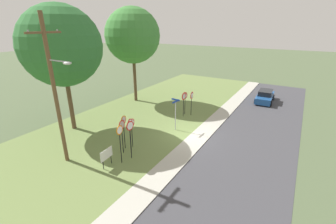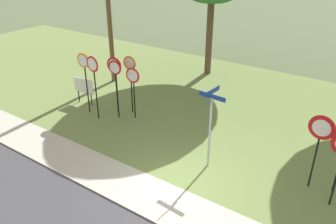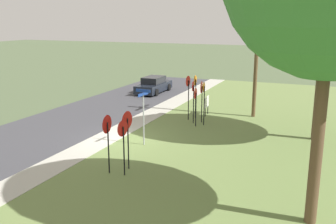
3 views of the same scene
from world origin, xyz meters
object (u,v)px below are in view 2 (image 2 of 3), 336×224
stop_sign_far_left (94,75)px  street_name_post (210,122)px  notice_board (84,87)px  stop_sign_near_left (133,83)px  stop_sign_far_right (116,78)px  yield_sign_far_left (320,135)px  stop_sign_near_right (115,73)px  stop_sign_far_center (85,71)px  stop_sign_center_tall (130,73)px

stop_sign_far_left → street_name_post: (5.54, -0.37, -0.30)m
stop_sign_far_left → notice_board: bearing=158.2°
street_name_post → stop_sign_near_left: bearing=167.8°
stop_sign_near_left → stop_sign_far_right: 0.74m
stop_sign_far_right → notice_board: size_ratio=2.07×
yield_sign_far_left → notice_board: 10.28m
stop_sign_far_right → stop_sign_far_left: bearing=-147.1°
stop_sign_far_left → stop_sign_far_right: bearing=44.0°
stop_sign_near_right → street_name_post: street_name_post is taller
stop_sign_far_center → street_name_post: street_name_post is taller
stop_sign_far_right → yield_sign_far_left: 8.00m
stop_sign_center_tall → street_name_post: bearing=-25.4°
stop_sign_far_right → yield_sign_far_left: stop_sign_far_right is taller
street_name_post → stop_sign_center_tall: bearing=165.3°
stop_sign_far_left → stop_sign_far_center: bearing=168.2°
stop_sign_near_right → stop_sign_near_left: bearing=-10.1°
stop_sign_far_center → stop_sign_near_left: bearing=15.4°
notice_board → stop_sign_far_right: bearing=-9.2°
stop_sign_near_right → street_name_post: (5.27, -1.32, -0.15)m
yield_sign_far_left → stop_sign_far_left: bearing=-172.2°
stop_sign_far_center → stop_sign_center_tall: bearing=30.0°
street_name_post → stop_sign_far_right: bearing=173.9°
street_name_post → notice_board: 7.23m
stop_sign_far_right → stop_sign_far_center: bearing=-173.4°
stop_sign_near_left → stop_sign_center_tall: size_ratio=0.88×
stop_sign_near_left → stop_sign_far_right: size_ratio=0.89×
stop_sign_far_left → stop_sign_center_tall: bearing=60.7°
stop_sign_near_left → yield_sign_far_left: size_ratio=0.92×
stop_sign_center_tall → yield_sign_far_left: (7.83, -0.86, 0.03)m
stop_sign_far_right → street_name_post: size_ratio=0.91×
stop_sign_center_tall → notice_board: 2.65m
stop_sign_near_left → stop_sign_far_right: (-0.61, -0.36, 0.19)m
stop_sign_far_center → stop_sign_far_right: (1.43, 0.35, -0.12)m
stop_sign_near_right → stop_sign_center_tall: bearing=21.4°
stop_sign_far_center → stop_sign_center_tall: (1.60, 1.07, -0.10)m
street_name_post → stop_sign_far_left: bearing=-179.1°
yield_sign_far_left → street_name_post: 3.23m
stop_sign_near_right → stop_sign_center_tall: 0.66m
stop_sign_near_right → stop_sign_far_right: bearing=-52.5°
stop_sign_near_right → stop_sign_far_center: size_ratio=0.93×
notice_board → stop_sign_near_right: bearing=2.1°
stop_sign_far_left → notice_board: stop_sign_far_left is taller
stop_sign_near_right → notice_board: size_ratio=2.03×
stop_sign_far_left → street_name_post: street_name_post is taller
yield_sign_far_left → notice_board: size_ratio=2.00×
stop_sign_far_right → street_name_post: bearing=-18.0°
stop_sign_far_right → stop_sign_center_tall: bearing=69.6°
stop_sign_far_right → stop_sign_center_tall: stop_sign_center_tall is taller
stop_sign_far_center → yield_sign_far_left: stop_sign_far_center is taller
stop_sign_center_tall → yield_sign_far_left: bearing=-12.3°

